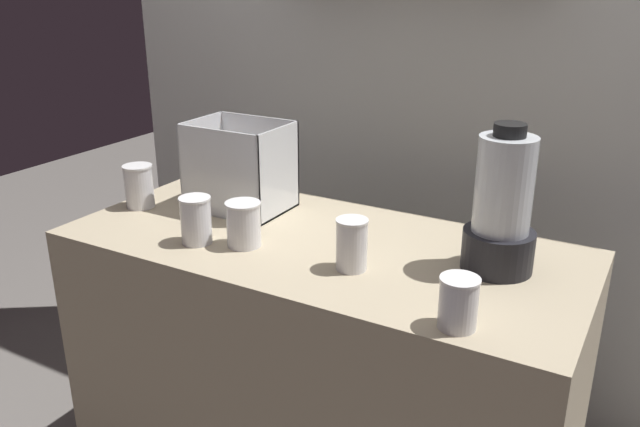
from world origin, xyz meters
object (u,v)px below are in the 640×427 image
at_px(blender_pitcher, 502,212).
at_px(juice_cup_beet_far_left, 139,188).
at_px(juice_cup_beet_middle, 244,227).
at_px(juice_cup_carrot_left, 196,222).
at_px(carrot_display_bin, 242,181).
at_px(juice_cup_beet_far_right, 458,305).
at_px(juice_cup_carrot_right, 352,247).

relative_size(blender_pitcher, juice_cup_beet_far_left, 2.73).
bearing_deg(juice_cup_beet_middle, juice_cup_beet_far_left, 169.12).
bearing_deg(juice_cup_carrot_left, carrot_display_bin, 101.13).
bearing_deg(juice_cup_beet_far_right, blender_pitcher, 91.00).
bearing_deg(carrot_display_bin, juice_cup_carrot_left, -78.87).
bearing_deg(juice_cup_carrot_right, blender_pitcher, 29.41).
bearing_deg(juice_cup_beet_far_right, juice_cup_carrot_right, 155.73).
bearing_deg(juice_cup_carrot_left, juice_cup_beet_middle, 21.02).
bearing_deg(carrot_display_bin, blender_pitcher, -3.70).
distance_m(juice_cup_carrot_right, juice_cup_beet_far_right, 0.34).
bearing_deg(juice_cup_carrot_right, juice_cup_beet_far_left, 174.33).
height_order(juice_cup_carrot_left, juice_cup_beet_middle, juice_cup_carrot_left).
bearing_deg(juice_cup_beet_middle, juice_cup_carrot_right, 2.06).
bearing_deg(blender_pitcher, juice_cup_carrot_left, -162.67).
relative_size(carrot_display_bin, juice_cup_carrot_left, 2.25).
height_order(blender_pitcher, juice_cup_beet_far_right, blender_pitcher).
bearing_deg(juice_cup_beet_middle, juice_cup_beet_far_right, -11.74).
height_order(carrot_display_bin, juice_cup_carrot_left, carrot_display_bin).
bearing_deg(juice_cup_beet_far_left, juice_cup_carrot_left, -21.87).
relative_size(juice_cup_beet_far_left, juice_cup_carrot_right, 1.02).
distance_m(juice_cup_beet_middle, juice_cup_beet_far_right, 0.64).
bearing_deg(juice_cup_carrot_left, juice_cup_beet_far_right, -6.37).
bearing_deg(juice_cup_carrot_left, blender_pitcher, 17.33).
xyz_separation_m(carrot_display_bin, juice_cup_carrot_right, (0.49, -0.22, -0.03)).
height_order(carrot_display_bin, juice_cup_beet_middle, carrot_display_bin).
bearing_deg(juice_cup_carrot_right, juice_cup_beet_middle, -177.94).
bearing_deg(juice_cup_carrot_right, juice_cup_beet_far_right, -24.27).
bearing_deg(juice_cup_carrot_left, juice_cup_carrot_right, 7.60).
relative_size(juice_cup_beet_middle, juice_cup_beet_far_right, 1.08).
distance_m(carrot_display_bin, juice_cup_beet_far_right, 0.88).
height_order(carrot_display_bin, juice_cup_beet_far_right, carrot_display_bin).
bearing_deg(juice_cup_beet_far_left, juice_cup_beet_far_right, -11.38).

